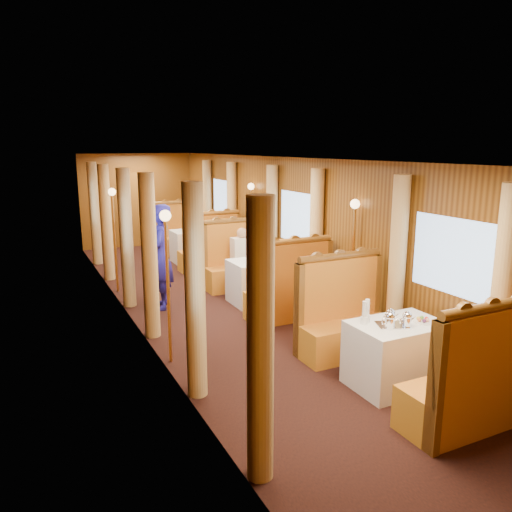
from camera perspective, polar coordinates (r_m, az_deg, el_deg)
floor at (r=8.59m, az=-4.00°, el=-5.86°), size 3.00×12.00×0.01m
ceiling at (r=8.15m, az=-4.27°, el=11.05°), size 3.00×12.00×0.01m
wall_far at (r=13.98m, az=-13.39°, el=6.21°), size 3.00×0.01×2.50m
wall_left at (r=7.86m, az=-14.34°, el=1.46°), size 0.01×12.00×2.50m
wall_right at (r=8.94m, az=4.84°, el=3.11°), size 0.01×12.00×2.50m
doorway_far at (r=13.98m, az=-13.32°, el=5.18°), size 0.80×0.04×2.00m
table_near at (r=6.02m, az=15.79°, el=-10.75°), size 1.05×0.72×0.75m
banquette_near_fwd at (r=5.36m, az=23.20°, el=-13.73°), size 1.30×0.55×1.34m
banquette_near_aft at (r=6.73m, az=10.06°, el=-7.49°), size 1.30×0.55×1.34m
table_mid at (r=8.77m, az=0.51°, el=-2.88°), size 1.05×0.72×0.75m
banquette_mid_fwd at (r=7.90m, az=3.80°, el=-4.29°), size 1.30×0.55×1.34m
banquette_mid_aft at (r=9.65m, az=-2.17°, el=-1.16°), size 1.30×0.55×1.34m
table_far at (r=11.93m, az=-7.00°, el=1.16°), size 1.05×0.72×0.75m
banquette_far_fwd at (r=10.98m, az=-5.27°, el=0.48°), size 1.30×0.55×1.34m
banquette_far_aft at (r=12.86m, az=-8.48°, el=2.17°), size 1.30×0.55×1.34m
tea_tray at (r=5.78m, az=15.32°, el=-7.63°), size 0.41×0.37×0.01m
teapot_left at (r=5.65m, az=15.04°, el=-7.34°), size 0.21×0.17×0.15m
teapot_right at (r=5.75m, az=16.87°, el=-7.17°), size 0.19×0.15×0.14m
teapot_back at (r=5.82m, az=15.10°, el=-6.87°), size 0.18×0.15×0.13m
fruit_plate at (r=5.98m, az=18.53°, el=-7.02°), size 0.21×0.21×0.05m
cup_inboard at (r=5.72m, az=12.26°, el=-6.60°), size 0.08×0.08×0.26m
cup_outboard at (r=5.80m, az=12.57°, el=-6.35°), size 0.08×0.08×0.26m
rose_vase_mid at (r=8.68m, az=0.55°, el=0.71°), size 0.06×0.06×0.36m
rose_vase_far at (r=11.86m, az=-6.94°, el=3.81°), size 0.06×0.06×0.36m
window_left_near at (r=4.53m, az=-5.10°, el=-3.60°), size 0.01×1.20×0.90m
curtain_left_near_a at (r=3.98m, az=0.49°, el=-10.04°), size 0.22×0.22×2.35m
curtain_left_near_b at (r=5.34m, az=-6.99°, el=-4.19°), size 0.22×0.22×2.35m
window_right_near at (r=6.20m, az=21.47°, el=-0.03°), size 0.01×1.20×0.90m
curtain_right_near_a at (r=5.70m, az=26.26°, el=-4.36°), size 0.22×0.22×2.35m
curtain_right_near_b at (r=6.72m, az=15.83°, el=-1.10°), size 0.22×0.22×2.35m
window_left_mid at (r=7.83m, az=-14.31°, el=2.91°), size 0.01×1.20×0.90m
curtain_left_mid_a at (r=7.15m, az=-12.08°, el=-0.10°), size 0.22×0.22×2.35m
curtain_left_mid_b at (r=8.65m, az=-14.60°, el=1.93°), size 0.22×0.22×2.35m
window_right_mid at (r=8.90m, az=4.78°, el=4.37°), size 0.01×1.20×0.90m
curtain_right_mid_a at (r=8.23m, az=6.88°, el=1.73°), size 0.22×0.22×2.35m
curtain_right_mid_b at (r=9.56m, az=1.82°, el=3.31°), size 0.22×0.22×2.35m
window_left_far at (r=11.25m, az=-18.01°, el=5.51°), size 0.01×1.20×0.90m
curtain_left_far_a at (r=10.53m, az=-16.73°, el=3.64°), size 0.22×0.22×2.35m
curtain_left_far_b at (r=12.06m, az=-17.97°, el=4.62°), size 0.22×0.22×2.35m
window_right_far at (r=12.02m, az=-3.80°, el=6.50°), size 0.01×1.20×0.90m
curtain_right_far_a at (r=11.30m, az=-2.77°, el=4.72°), size 0.22×0.22×2.35m
curtain_right_far_b at (r=12.73m, az=-5.55°, el=5.56°), size 0.22×0.22×2.35m
sconce_left_fore at (r=6.18m, az=-10.16°, el=0.01°), size 0.14×0.14×1.95m
sconce_right_fore at (r=7.43m, az=11.09°, el=2.05°), size 0.14×0.14×1.95m
sconce_left_aft at (r=9.55m, az=-15.96°, el=4.10°), size 0.14×0.14×1.95m
sconce_right_aft at (r=10.40m, az=-0.57°, el=5.23°), size 0.14×0.14×1.95m
steward at (r=8.47m, az=-10.91°, el=-0.13°), size 0.59×0.74×1.77m
passenger at (r=9.34m, az=-1.51°, el=0.38°), size 0.40×0.44×0.76m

